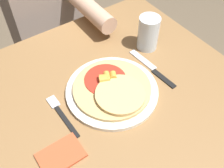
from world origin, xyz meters
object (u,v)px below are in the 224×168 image
(dining_table, at_px, (113,127))
(fork, at_px, (61,113))
(drinking_glass, at_px, (148,33))
(pizza, at_px, (113,88))
(person_diner, at_px, (47,22))
(plate, at_px, (112,91))
(knife, at_px, (153,69))

(dining_table, height_order, fork, fork)
(drinking_glass, bearing_deg, pizza, -154.50)
(drinking_glass, distance_m, person_diner, 0.57)
(fork, bearing_deg, plate, -6.38)
(plate, xyz_separation_m, pizza, (0.00, -0.00, 0.02))
(fork, relative_size, person_diner, 0.15)
(plate, xyz_separation_m, person_diner, (0.04, 0.62, -0.12))
(plate, relative_size, fork, 1.69)
(pizza, distance_m, person_diner, 0.64)
(plate, bearing_deg, person_diner, 85.94)
(drinking_glass, bearing_deg, knife, -119.58)
(pizza, height_order, fork, pizza)
(pizza, bearing_deg, person_diner, 85.98)
(dining_table, bearing_deg, plate, 61.08)
(dining_table, bearing_deg, fork, 157.24)
(pizza, relative_size, person_diner, 0.22)
(dining_table, distance_m, person_diner, 0.66)
(fork, xyz_separation_m, knife, (0.35, -0.02, 0.00))
(dining_table, xyz_separation_m, plate, (0.02, 0.04, 0.14))
(plate, xyz_separation_m, fork, (-0.17, 0.02, -0.00))
(fork, xyz_separation_m, drinking_glass, (0.41, 0.09, 0.06))
(knife, bearing_deg, drinking_glass, 60.42)
(dining_table, relative_size, fork, 5.22)
(plate, bearing_deg, knife, 0.65)
(pizza, bearing_deg, plate, 90.62)
(dining_table, height_order, drinking_glass, drinking_glass)
(pizza, bearing_deg, drinking_glass, 25.50)
(dining_table, distance_m, plate, 0.15)
(fork, bearing_deg, pizza, -7.98)
(person_diner, bearing_deg, knife, -77.96)
(dining_table, distance_m, drinking_glass, 0.36)
(plate, bearing_deg, fork, 173.62)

